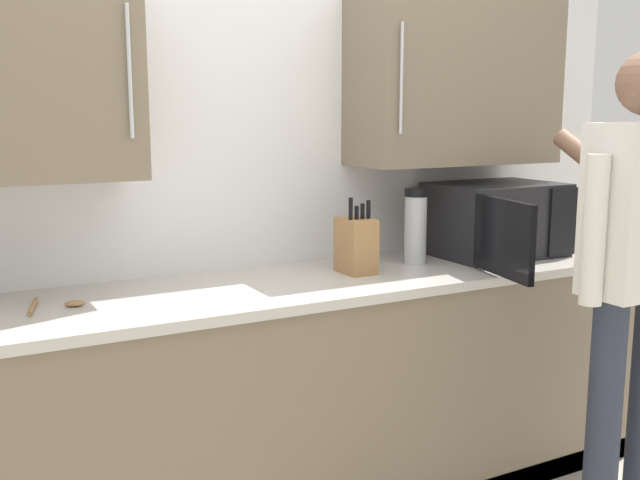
{
  "coord_description": "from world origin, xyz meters",
  "views": [
    {
      "loc": [
        -1.09,
        -1.62,
        1.5
      ],
      "look_at": [
        0.15,
        0.67,
        1.05
      ],
      "focal_mm": 41.65,
      "sensor_mm": 36.0,
      "label": 1
    }
  ],
  "objects_px": {
    "wooden_spoon": "(56,305)",
    "person_figure": "(634,265)",
    "thermos_flask": "(416,226)",
    "knife_block": "(356,245)",
    "microwave_oven": "(492,220)"
  },
  "relations": [
    {
      "from": "knife_block",
      "to": "thermos_flask",
      "type": "relative_size",
      "value": 0.96
    },
    {
      "from": "thermos_flask",
      "to": "person_figure",
      "type": "height_order",
      "value": "person_figure"
    },
    {
      "from": "microwave_oven",
      "to": "wooden_spoon",
      "type": "relative_size",
      "value": 4.07
    },
    {
      "from": "microwave_oven",
      "to": "thermos_flask",
      "type": "distance_m",
      "value": 0.38
    },
    {
      "from": "knife_block",
      "to": "person_figure",
      "type": "xyz_separation_m",
      "value": [
        0.57,
        -0.78,
        0.01
      ]
    },
    {
      "from": "wooden_spoon",
      "to": "thermos_flask",
      "type": "bearing_deg",
      "value": 0.9
    },
    {
      "from": "thermos_flask",
      "to": "person_figure",
      "type": "bearing_deg",
      "value": -71.28
    },
    {
      "from": "microwave_oven",
      "to": "wooden_spoon",
      "type": "distance_m",
      "value": 1.77
    },
    {
      "from": "wooden_spoon",
      "to": "person_figure",
      "type": "distance_m",
      "value": 1.83
    },
    {
      "from": "person_figure",
      "to": "microwave_oven",
      "type": "bearing_deg",
      "value": 82.14
    },
    {
      "from": "thermos_flask",
      "to": "person_figure",
      "type": "relative_size",
      "value": 0.18
    },
    {
      "from": "knife_block",
      "to": "thermos_flask",
      "type": "height_order",
      "value": "thermos_flask"
    },
    {
      "from": "thermos_flask",
      "to": "knife_block",
      "type": "bearing_deg",
      "value": -173.77
    },
    {
      "from": "thermos_flask",
      "to": "wooden_spoon",
      "type": "bearing_deg",
      "value": -179.1
    },
    {
      "from": "microwave_oven",
      "to": "knife_block",
      "type": "xyz_separation_m",
      "value": [
        -0.68,
        -0.02,
        -0.05
      ]
    }
  ]
}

